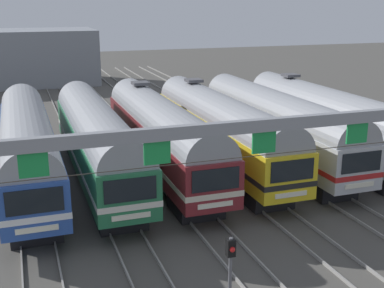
# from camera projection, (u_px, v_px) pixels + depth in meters

# --- Properties ---
(ground_plane) EXTENTS (160.00, 160.00, 0.00)m
(ground_plane) POSITION_uv_depth(u_px,v_px,m) (191.00, 171.00, 32.37)
(ground_plane) COLOR #4C4944
(track_bed) EXTENTS (21.02, 70.00, 0.15)m
(track_bed) POSITION_uv_depth(u_px,v_px,m) (132.00, 115.00, 47.80)
(track_bed) COLOR gray
(track_bed) RESTS_ON ground
(commuter_train_blue) EXTENTS (2.88, 18.06, 4.77)m
(commuter_train_blue) POSITION_uv_depth(u_px,v_px,m) (27.00, 144.00, 28.55)
(commuter_train_blue) COLOR #284C9E
(commuter_train_blue) RESTS_ON ground
(commuter_train_green) EXTENTS (2.88, 18.06, 4.77)m
(commuter_train_green) POSITION_uv_depth(u_px,v_px,m) (97.00, 138.00, 29.78)
(commuter_train_green) COLOR #236B42
(commuter_train_green) RESTS_ON ground
(commuter_train_maroon) EXTENTS (2.88, 18.06, 5.05)m
(commuter_train_maroon) POSITION_uv_depth(u_px,v_px,m) (161.00, 132.00, 31.02)
(commuter_train_maroon) COLOR maroon
(commuter_train_maroon) RESTS_ON ground
(commuter_train_yellow) EXTENTS (2.88, 18.06, 5.05)m
(commuter_train_yellow) POSITION_uv_depth(u_px,v_px,m) (220.00, 127.00, 32.25)
(commuter_train_yellow) COLOR gold
(commuter_train_yellow) RESTS_ON ground
(commuter_train_stainless) EXTENTS (2.88, 18.06, 4.77)m
(commuter_train_stainless) POSITION_uv_depth(u_px,v_px,m) (275.00, 123.00, 33.48)
(commuter_train_stainless) COLOR #B2B5BA
(commuter_train_stainless) RESTS_ON ground
(commuter_train_silver) EXTENTS (2.88, 18.06, 5.05)m
(commuter_train_silver) POSITION_uv_depth(u_px,v_px,m) (326.00, 118.00, 34.72)
(commuter_train_silver) COLOR silver
(commuter_train_silver) RESTS_ON ground
(catenary_gantry) EXTENTS (24.75, 0.44, 6.97)m
(catenary_gantry) POSITION_uv_depth(u_px,v_px,m) (311.00, 145.00, 18.65)
(catenary_gantry) COLOR gray
(catenary_gantry) RESTS_ON ground
(yard_signal_mast) EXTENTS (0.28, 0.35, 3.04)m
(yard_signal_mast) POSITION_uv_depth(u_px,v_px,m) (230.00, 263.00, 16.72)
(yard_signal_mast) COLOR #59595E
(yard_signal_mast) RESTS_ON ground
(maintenance_building) EXTENTS (20.62, 10.00, 6.86)m
(maintenance_building) POSITION_uv_depth(u_px,v_px,m) (13.00, 58.00, 64.44)
(maintenance_building) COLOR gray
(maintenance_building) RESTS_ON ground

